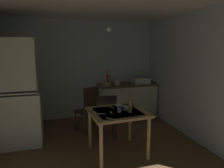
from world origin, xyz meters
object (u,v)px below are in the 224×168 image
object	(u,v)px
sink_basin	(140,81)
dining_table	(118,117)
hutch_cabinet	(15,97)
hand_pump	(108,78)
serving_bowl_wide	(120,106)
chair_by_counter	(88,109)
chair_far_side	(106,115)
mug_tall	(126,108)
glass_bottle	(130,105)
mixing_bowl_counter	(107,84)

from	to	relation	value
sink_basin	dining_table	size ratio (longest dim) A/B	0.46
hutch_cabinet	hand_pump	bearing A→B (deg)	26.44
sink_basin	hand_pump	distance (m)	0.89
dining_table	serving_bowl_wide	world-z (taller)	serving_bowl_wide
sink_basin	chair_by_counter	world-z (taller)	sink_basin
chair_by_counter	hand_pump	bearing A→B (deg)	49.47
hand_pump	chair_far_side	world-z (taller)	hand_pump
hand_pump	chair_far_side	bearing A→B (deg)	-106.55
serving_bowl_wide	mug_tall	bearing A→B (deg)	-82.00
hutch_cabinet	chair_by_counter	bearing A→B (deg)	10.52
chair_by_counter	serving_bowl_wide	size ratio (longest dim) A/B	7.97
dining_table	chair_far_side	size ratio (longest dim) A/B	1.07
serving_bowl_wide	glass_bottle	distance (m)	0.38
dining_table	hutch_cabinet	bearing A→B (deg)	154.73
mixing_bowl_counter	dining_table	bearing A→B (deg)	-98.62
chair_far_side	chair_by_counter	bearing A→B (deg)	126.79
hutch_cabinet	chair_far_side	bearing A→B (deg)	-4.87
dining_table	chair_far_side	world-z (taller)	chair_far_side
mug_tall	chair_far_side	bearing A→B (deg)	105.34
dining_table	chair_far_side	xyz separation A→B (m)	(-0.03, 0.65, -0.17)
mixing_bowl_counter	glass_bottle	xyz separation A→B (m)	(-0.08, -1.80, -0.03)
hutch_cabinet	mug_tall	size ratio (longest dim) A/B	22.15
dining_table	glass_bottle	world-z (taller)	glass_bottle
hutch_cabinet	glass_bottle	xyz separation A→B (m)	(1.85, -0.91, -0.05)
chair_by_counter	glass_bottle	distance (m)	1.31
hand_pump	chair_by_counter	size ratio (longest dim) A/B	0.39
serving_bowl_wide	hutch_cabinet	bearing A→B (deg)	163.01
mug_tall	mixing_bowl_counter	bearing A→B (deg)	86.29
sink_basin	chair_by_counter	xyz separation A→B (m)	(-1.51, -0.69, -0.43)
hutch_cabinet	chair_by_counter	size ratio (longest dim) A/B	1.97
glass_bottle	serving_bowl_wide	bearing A→B (deg)	98.81
hand_pump	glass_bottle	distance (m)	1.91
hutch_cabinet	chair_far_side	distance (m)	1.72
sink_basin	serving_bowl_wide	distance (m)	1.85
chair_far_side	mixing_bowl_counter	bearing A→B (deg)	74.81
hutch_cabinet	mixing_bowl_counter	world-z (taller)	hutch_cabinet
mixing_bowl_counter	chair_by_counter	distance (m)	0.94
mixing_bowl_counter	dining_table	distance (m)	1.72
dining_table	mug_tall	world-z (taller)	mug_tall
serving_bowl_wide	sink_basin	bearing A→B (deg)	54.11
serving_bowl_wide	hand_pump	bearing A→B (deg)	82.80
hand_pump	mixing_bowl_counter	xyz separation A→B (m)	(-0.05, -0.10, -0.13)
hand_pump	serving_bowl_wide	xyz separation A→B (m)	(-0.19, -1.54, -0.27)
hutch_cabinet	chair_by_counter	xyz separation A→B (m)	(1.36, 0.25, -0.40)
sink_basin	mug_tall	size ratio (longest dim) A/B	4.98
sink_basin	chair_far_side	distance (m)	1.70
sink_basin	mug_tall	distance (m)	2.01
hutch_cabinet	sink_basin	world-z (taller)	hutch_cabinet
mixing_bowl_counter	dining_table	xyz separation A→B (m)	(-0.26, -1.68, -0.26)
chair_by_counter	serving_bowl_wide	bearing A→B (deg)	-61.44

